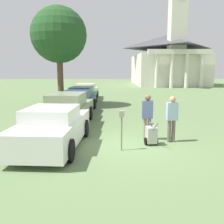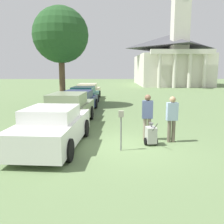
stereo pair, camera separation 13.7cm
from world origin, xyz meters
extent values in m
plane|color=#607A4C|center=(0.00, 0.00, 0.00)|extent=(120.00, 120.00, 0.00)
cube|color=silver|center=(-2.77, -0.02, 0.61)|extent=(2.27, 4.80, 0.83)
cube|color=silver|center=(-2.78, -0.20, 1.26)|extent=(1.82, 2.09, 0.46)
cylinder|color=black|center=(-3.58, 1.50, 0.36)|extent=(0.24, 0.73, 0.72)
cylinder|color=black|center=(-1.72, 1.35, 0.36)|extent=(0.24, 0.73, 0.72)
cylinder|color=black|center=(-3.81, -1.38, 0.36)|extent=(0.24, 0.73, 0.72)
cylinder|color=black|center=(-1.96, -1.53, 0.36)|extent=(0.24, 0.73, 0.72)
cube|color=gray|center=(-2.77, 3.42, 0.63)|extent=(2.21, 5.35, 0.85)
cube|color=gray|center=(-2.78, 3.21, 1.35)|extent=(1.75, 2.31, 0.59)
cylinder|color=black|center=(-3.51, 5.10, 0.37)|extent=(0.24, 0.75, 0.74)
cylinder|color=black|center=(-1.76, 4.96, 0.37)|extent=(0.24, 0.75, 0.74)
cylinder|color=black|center=(-3.78, 1.88, 0.37)|extent=(0.24, 0.75, 0.74)
cylinder|color=black|center=(-2.02, 1.73, 0.37)|extent=(0.24, 0.75, 0.74)
cube|color=#19234C|center=(-2.77, 7.25, 0.55)|extent=(2.30, 5.26, 0.71)
cube|color=#19234C|center=(-2.78, 7.04, 1.17)|extent=(1.83, 2.28, 0.52)
cylinder|color=black|center=(-3.56, 8.91, 0.35)|extent=(0.24, 0.72, 0.70)
cylinder|color=black|center=(-1.72, 8.76, 0.35)|extent=(0.24, 0.72, 0.70)
cylinder|color=black|center=(-3.82, 5.74, 0.35)|extent=(0.24, 0.72, 0.70)
cylinder|color=black|center=(-1.97, 5.59, 0.35)|extent=(0.24, 0.72, 0.70)
cube|color=#23666B|center=(-2.77, 10.75, 0.54)|extent=(2.22, 5.08, 0.71)
cube|color=#23666B|center=(-2.78, 10.55, 1.17)|extent=(1.77, 2.20, 0.54)
cylinder|color=black|center=(-3.54, 12.35, 0.34)|extent=(0.23, 0.70, 0.69)
cylinder|color=black|center=(-1.75, 12.20, 0.34)|extent=(0.23, 0.70, 0.69)
cylinder|color=black|center=(-3.79, 9.29, 0.34)|extent=(0.23, 0.70, 0.69)
cylinder|color=black|center=(-2.00, 9.15, 0.34)|extent=(0.23, 0.70, 0.69)
cube|color=beige|center=(-2.77, 14.43, 0.58)|extent=(2.18, 5.00, 0.78)
cube|color=beige|center=(-2.78, 14.23, 1.21)|extent=(1.74, 2.17, 0.49)
cylinder|color=black|center=(-3.52, 16.00, 0.34)|extent=(0.23, 0.69, 0.67)
cylinder|color=black|center=(-1.77, 15.86, 0.34)|extent=(0.23, 0.69, 0.67)
cylinder|color=black|center=(-3.77, 12.99, 0.34)|extent=(0.23, 0.69, 0.67)
cylinder|color=black|center=(-2.01, 12.85, 0.34)|extent=(0.23, 0.69, 0.67)
cylinder|color=slate|center=(-0.31, -0.48, 0.59)|extent=(0.05, 0.05, 1.19)
cube|color=gray|center=(-0.31, -0.48, 1.30)|extent=(0.18, 0.09, 0.22)
cylinder|color=gray|center=(0.87, 0.80, 0.44)|extent=(0.14, 0.14, 0.89)
cylinder|color=gray|center=(0.70, 0.81, 0.44)|extent=(0.14, 0.14, 0.89)
cube|color=#4C597F|center=(0.78, 0.80, 1.24)|extent=(0.44, 0.26, 0.70)
sphere|color=brown|center=(0.78, 0.80, 1.71)|extent=(0.24, 0.24, 0.24)
cylinder|color=#665B4C|center=(1.77, 0.51, 0.43)|extent=(0.14, 0.14, 0.87)
cylinder|color=#665B4C|center=(1.60, 0.50, 0.43)|extent=(0.14, 0.14, 0.87)
cube|color=#99B2CC|center=(1.68, 0.50, 1.21)|extent=(0.44, 0.26, 0.69)
sphere|color=tan|center=(1.68, 0.50, 1.67)|extent=(0.24, 0.24, 0.24)
cube|color=#B2B2AD|center=(0.84, 0.15, 0.38)|extent=(0.41, 0.48, 0.60)
cone|color=#59595B|center=(0.84, 0.15, 0.76)|extent=(0.18, 0.18, 0.16)
cylinder|color=#4C4C4C|center=(0.89, -0.32, 0.78)|extent=(0.10, 0.59, 0.43)
cylinder|color=black|center=(0.63, 0.12, 0.14)|extent=(0.08, 0.28, 0.28)
cylinder|color=black|center=(1.05, 0.17, 0.14)|extent=(0.08, 0.28, 0.28)
cube|color=silver|center=(9.84, 35.99, 2.58)|extent=(11.07, 14.75, 5.15)
pyramid|color=#424247|center=(9.84, 35.99, 7.47)|extent=(11.29, 15.05, 2.32)
cylinder|color=silver|center=(6.52, 28.01, 2.45)|extent=(0.56, 0.56, 4.89)
cylinder|color=silver|center=(8.74, 28.01, 2.45)|extent=(0.56, 0.56, 4.89)
cylinder|color=silver|center=(10.95, 28.01, 2.45)|extent=(0.56, 0.56, 4.89)
cylinder|color=silver|center=(13.16, 28.01, 2.45)|extent=(0.56, 0.56, 4.89)
cube|color=silver|center=(9.84, 28.01, 5.24)|extent=(9.41, 0.70, 0.70)
cube|color=silver|center=(9.84, 30.11, 10.41)|extent=(2.40, 2.40, 10.53)
cylinder|color=brown|center=(-4.32, 10.13, 1.76)|extent=(0.44, 0.44, 3.53)
sphere|color=#234C23|center=(-4.32, 10.13, 5.27)|extent=(4.09, 4.09, 4.09)
camera|label=1|loc=(-0.83, -8.88, 2.83)|focal=40.00mm
camera|label=2|loc=(-0.69, -8.88, 2.83)|focal=40.00mm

